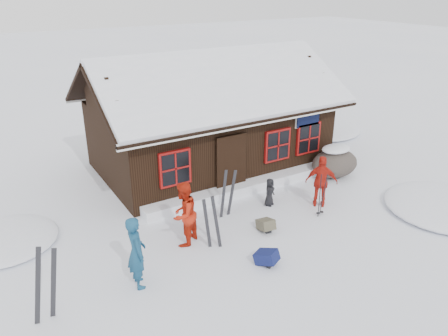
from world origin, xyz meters
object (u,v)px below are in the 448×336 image
Objects in this scene: skier_crouched at (270,192)px; boulder at (335,162)px; skier_teal at (136,252)px; ski_pair_left at (46,285)px; skier_orange_right at (321,182)px; skier_orange_left at (184,214)px; backpack_blue at (266,259)px; backpack_olive at (266,227)px; ski_poles at (322,196)px.

skier_crouched is 0.50× the size of boulder.
skier_teal is 0.99× the size of ski_pair_left.
skier_orange_right is at bearing -59.10° from skier_crouched.
skier_orange_left is 2.47m from backpack_blue.
skier_orange_left is at bearing 31.50° from ski_pair_left.
skier_crouched is at bearing 56.76° from backpack_olive.
skier_teal is at bearing -177.00° from ski_poles.
backpack_blue is (3.04, -0.90, -0.75)m from skier_teal.
skier_orange_left is at bearing 97.87° from backpack_blue.
skier_orange_right is 8.39m from ski_pair_left.
skier_orange_right is (4.64, -0.26, -0.06)m from skier_orange_left.
skier_teal is 1.00× the size of boulder.
ski_pair_left is 1.30× the size of ski_poles.
boulder is 1.30× the size of ski_poles.
ski_pair_left reaches higher than backpack_blue.
ski_pair_left is 5.15m from backpack_blue.
ski_poles is 2.59× the size of backpack_blue.
ski_pair_left is at bearing 99.25° from skier_teal.
skier_orange_left is 1.30× the size of ski_poles.
ski_poles reaches higher than backpack_olive.
skier_crouched is at bearing 156.32° from skier_orange_left.
backpack_blue reaches higher than backpack_olive.
skier_orange_left is at bearing -169.70° from boulder.
skier_teal reaches higher than skier_crouched.
skier_crouched is 1.63m from backpack_olive.
backpack_olive is at bearing 27.99° from backpack_blue.
skier_crouched is 3.43m from boulder.
skier_orange_right is 0.93× the size of ski_pair_left.
skier_orange_left is 1.00× the size of boulder.
backpack_blue is at bearing 90.62° from skier_orange_left.
ski_pair_left reaches higher than boulder.
ski_pair_left is 3.36× the size of backpack_blue.
skier_teal is 2.00m from ski_pair_left.
skier_orange_left is 3.49× the size of backpack_olive.
skier_orange_right reaches higher than backpack_blue.
boulder is 10.64m from ski_pair_left.
skier_teal is at bearing 171.69° from skier_crouched.
skier_teal is 3.26m from backpack_blue.
skier_teal is 2.00m from skier_orange_left.
ski_pair_left is (-10.37, -2.36, 0.32)m from boulder.
skier_crouched is at bearing -65.96° from skier_teal.
skier_teal reaches higher than skier_orange_right.
skier_orange_right is 3.25× the size of backpack_olive.
skier_orange_left is 1.98× the size of skier_crouched.
boulder is 6.20m from backpack_blue.
skier_teal is 3.48× the size of backpack_olive.
skier_teal is 8.67m from boulder.
skier_teal is 5.96m from ski_poles.
skier_crouched reaches higher than backpack_blue.
skier_orange_left reaches higher than backpack_olive.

